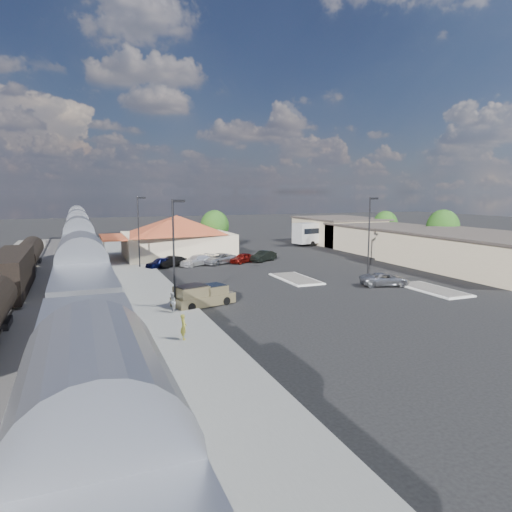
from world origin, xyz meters
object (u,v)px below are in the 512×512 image
object	(u,v)px
station_depot	(177,236)
suv	(385,279)
coach_bus	(323,232)
pickup_truck	(204,296)

from	to	relation	value
station_depot	suv	xyz separation A→B (m)	(15.54, -28.42, -2.44)
coach_bus	pickup_truck	bearing A→B (deg)	124.72
pickup_truck	suv	bearing A→B (deg)	-102.96
station_depot	pickup_truck	distance (m)	30.03
suv	coach_bus	distance (m)	37.67
station_depot	coach_bus	bearing A→B (deg)	13.56
pickup_truck	coach_bus	world-z (taller)	coach_bus
suv	coach_bus	bearing A→B (deg)	-2.30
station_depot	suv	size ratio (longest dim) A/B	3.69
station_depot	pickup_truck	size ratio (longest dim) A/B	3.25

